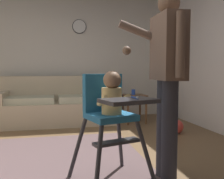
% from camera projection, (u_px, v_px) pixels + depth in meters
% --- Properties ---
extents(ground, '(6.12, 7.05, 0.10)m').
position_uv_depth(ground, '(74.00, 173.00, 2.52)').
color(ground, brown).
extents(wall_far, '(5.32, 0.06, 2.73)m').
position_uv_depth(wall_far, '(64.00, 51.00, 5.09)').
color(wall_far, silver).
rests_on(wall_far, ground).
extents(area_rug, '(1.93, 2.50, 0.01)m').
position_uv_depth(area_rug, '(54.00, 169.00, 2.48)').
color(area_rug, brown).
rests_on(area_rug, ground).
extents(couch, '(2.07, 0.86, 0.86)m').
position_uv_depth(couch, '(57.00, 105.00, 4.63)').
color(couch, beige).
rests_on(couch, ground).
extents(high_chair, '(0.74, 0.83, 0.97)m').
position_uv_depth(high_chair, '(111.00, 105.00, 2.14)').
color(high_chair, '#302F34').
rests_on(high_chair, ground).
extents(adult_standing, '(0.51, 0.51, 1.64)m').
position_uv_depth(adult_standing, '(167.00, 75.00, 2.21)').
color(adult_standing, '#2E2E37').
rests_on(adult_standing, ground).
extents(toy_ball, '(0.22, 0.22, 0.22)m').
position_uv_depth(toy_ball, '(176.00, 126.00, 3.87)').
color(toy_ball, '#D13D33').
rests_on(toy_ball, ground).
extents(side_table, '(0.40, 0.40, 0.52)m').
position_uv_depth(side_table, '(134.00, 102.00, 4.65)').
color(side_table, brown).
rests_on(side_table, ground).
extents(sippy_cup, '(0.07, 0.07, 0.10)m').
position_uv_depth(sippy_cup, '(133.00, 92.00, 4.63)').
color(sippy_cup, '#284CB7').
rests_on(sippy_cup, side_table).
extents(wall_clock, '(0.28, 0.04, 0.28)m').
position_uv_depth(wall_clock, '(79.00, 27.00, 5.08)').
color(wall_clock, white).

